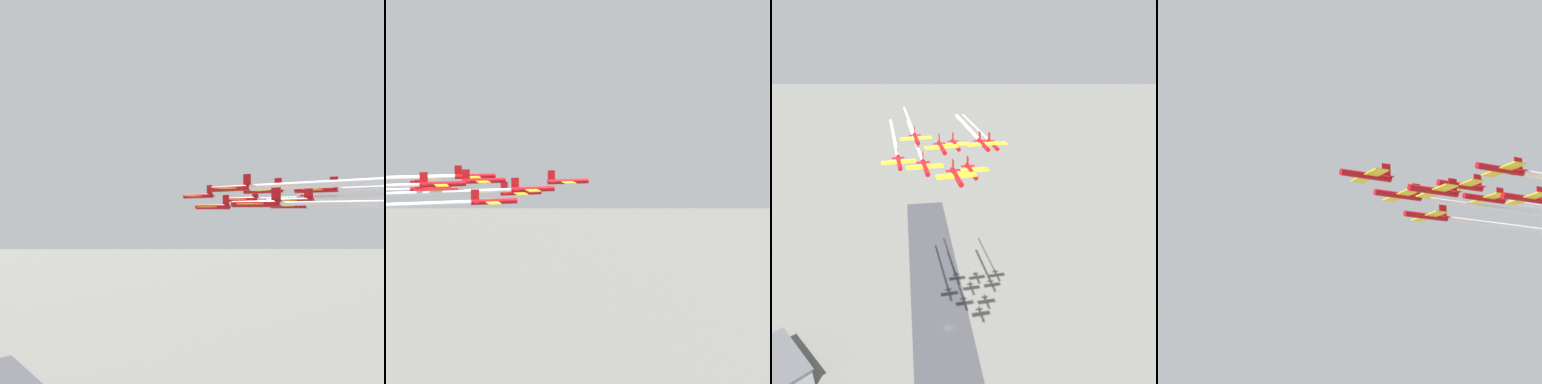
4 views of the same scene
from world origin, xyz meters
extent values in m
plane|color=#60605B|center=(0.00, 0.00, 0.00)|extent=(3000.00, 3000.00, 0.00)
cylinder|color=#B20C14|center=(-49.01, 39.68, 111.21)|extent=(10.07, 6.96, 1.35)
cube|color=yellow|center=(-48.39, 39.29, 111.21)|extent=(7.93, 10.29, 0.22)
cube|color=#B20C14|center=(-45.17, 37.29, 112.90)|extent=(1.75, 1.18, 2.69)
cube|color=#B20C14|center=(-45.17, 37.29, 111.21)|extent=(3.21, 4.04, 0.15)
cylinder|color=#B20C14|center=(-43.01, 28.23, 107.96)|extent=(10.07, 6.96, 1.35)
cube|color=yellow|center=(-42.39, 27.84, 107.96)|extent=(7.93, 10.29, 0.22)
cube|color=#B20C14|center=(-39.16, 25.84, 109.64)|extent=(1.75, 1.18, 2.69)
cube|color=#B20C14|center=(-39.16, 25.84, 107.96)|extent=(3.21, 4.04, 0.15)
cylinder|color=#B20C14|center=(-36.09, 39.36, 110.15)|extent=(10.07, 6.96, 1.35)
cube|color=yellow|center=(-35.47, 38.97, 110.15)|extent=(7.93, 10.29, 0.22)
cube|color=#B20C14|center=(-32.24, 36.97, 111.83)|extent=(1.75, 1.18, 2.69)
cube|color=#B20C14|center=(-32.24, 36.97, 110.15)|extent=(3.21, 4.04, 0.15)
cylinder|color=#B20C14|center=(-37.01, 16.78, 112.08)|extent=(10.07, 6.96, 1.35)
cube|color=yellow|center=(-36.39, 16.39, 112.08)|extent=(7.93, 10.29, 0.22)
cube|color=#B20C14|center=(-33.16, 14.39, 113.76)|extent=(1.75, 1.18, 2.69)
cube|color=#B20C14|center=(-33.16, 14.39, 112.08)|extent=(3.21, 4.04, 0.15)
cylinder|color=#B20C14|center=(-30.09, 27.91, 112.01)|extent=(10.07, 6.96, 1.35)
cube|color=yellow|center=(-29.47, 27.52, 112.01)|extent=(7.93, 10.29, 0.22)
cube|color=#B20C14|center=(-26.24, 25.52, 113.69)|extent=(1.75, 1.18, 2.69)
cube|color=#B20C14|center=(-26.24, 25.52, 112.01)|extent=(3.21, 4.04, 0.15)
cylinder|color=#B20C14|center=(-23.17, 39.04, 108.23)|extent=(10.07, 6.96, 1.35)
cube|color=yellow|center=(-22.54, 38.66, 108.23)|extent=(7.93, 10.29, 0.22)
cube|color=#B20C14|center=(-19.32, 36.65, 109.92)|extent=(1.75, 1.18, 2.69)
cube|color=#B20C14|center=(-19.32, 36.65, 108.23)|extent=(3.21, 4.04, 0.15)
cylinder|color=#B20C14|center=(-31.01, 5.33, 108.40)|extent=(10.07, 6.96, 1.35)
cube|color=yellow|center=(-30.38, 4.95, 108.40)|extent=(7.93, 10.29, 0.22)
cube|color=#B20C14|center=(-27.16, 2.94, 110.08)|extent=(1.75, 1.18, 2.69)
cube|color=#B20C14|center=(-27.16, 2.94, 108.40)|extent=(3.21, 4.04, 0.15)
cylinder|color=#B20C14|center=(-24.09, 16.46, 109.12)|extent=(10.07, 6.96, 1.35)
cube|color=yellow|center=(-23.46, 16.08, 109.12)|extent=(7.93, 10.29, 0.22)
cube|color=#B20C14|center=(-20.24, 14.07, 110.80)|extent=(1.75, 1.18, 2.69)
cube|color=#B20C14|center=(-20.24, 14.07, 109.12)|extent=(3.21, 4.04, 0.15)
cylinder|color=#B20C14|center=(-17.17, 27.60, 112.09)|extent=(10.07, 6.96, 1.35)
cube|color=yellow|center=(-16.54, 27.21, 112.09)|extent=(7.93, 10.29, 0.22)
cube|color=#B20C14|center=(-13.32, 25.20, 113.77)|extent=(1.75, 1.18, 2.69)
cube|color=#B20C14|center=(-13.32, 25.20, 112.09)|extent=(3.21, 4.04, 0.15)
cylinder|color=white|center=(-10.27, 23.31, 110.15)|extent=(42.79, 27.09, 0.94)
cylinder|color=white|center=(-17.41, 4.60, 112.08)|extent=(30.56, 19.72, 1.38)
cylinder|color=white|center=(2.47, 23.10, 108.23)|extent=(42.51, 27.02, 1.12)
cylinder|color=white|center=(-8.82, -8.46, 108.40)|extent=(35.43, 22.42, 0.75)
cylinder|color=white|center=(6.31, 13.00, 112.09)|extent=(38.07, 24.13, 0.88)
camera|label=1|loc=(-28.40, -68.34, 107.42)|focal=35.00mm
camera|label=2|loc=(97.49, 168.80, 129.63)|focal=70.00mm
camera|label=3|loc=(-112.49, 99.69, 146.25)|focal=35.00mm
camera|label=4|loc=(-170.25, -28.58, 70.82)|focal=70.00mm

